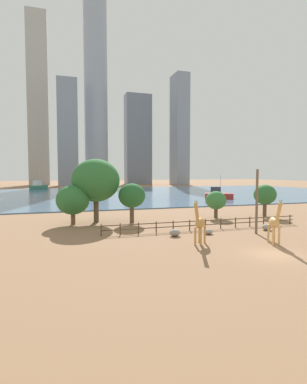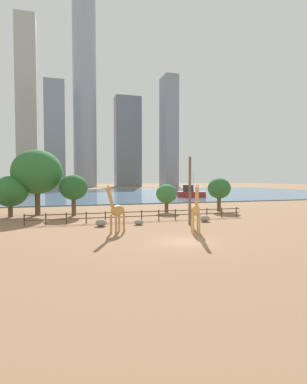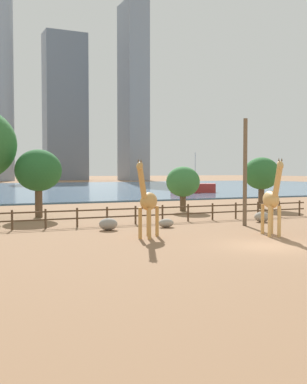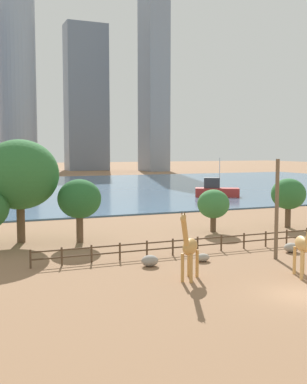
{
  "view_description": "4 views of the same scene",
  "coord_description": "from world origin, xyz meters",
  "px_view_note": "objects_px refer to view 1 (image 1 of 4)",
  "views": [
    {
      "loc": [
        -17.42,
        -20.88,
        6.93
      ],
      "look_at": [
        -1.87,
        27.88,
        3.72
      ],
      "focal_mm": 28.0,
      "sensor_mm": 36.0,
      "label": 1
    },
    {
      "loc": [
        -9.22,
        -21.98,
        5.01
      ],
      "look_at": [
        3.75,
        20.02,
        3.04
      ],
      "focal_mm": 28.0,
      "sensor_mm": 36.0,
      "label": 2
    },
    {
      "loc": [
        -15.36,
        -19.57,
        3.85
      ],
      "look_at": [
        -0.18,
        13.63,
        2.18
      ],
      "focal_mm": 45.0,
      "sensor_mm": 36.0,
      "label": 3
    },
    {
      "loc": [
        -17.65,
        -20.85,
        8.06
      ],
      "look_at": [
        0.93,
        23.66,
        3.8
      ],
      "focal_mm": 45.0,
      "sensor_mm": 36.0,
      "label": 4
    }
  ],
  "objects_px": {
    "tree_left_small": "(265,195)",
    "boat_sailboat": "(38,186)",
    "tree_center_broad": "(73,200)",
    "tree_right_tall": "(132,196)",
    "boat_ferry": "(218,195)",
    "boulder_by_pole": "(175,233)",
    "giraffe_companion": "(200,223)",
    "boulder_small": "(208,232)",
    "tree_left_large": "(216,200)",
    "giraffe_tall": "(275,223)",
    "utility_pole": "(257,202)",
    "tree_right_small": "(96,181)",
    "boulder_near_fence": "(267,227)"
  },
  "relations": [
    {
      "from": "giraffe_tall",
      "to": "boulder_near_fence",
      "type": "distance_m",
      "value": 7.81
    },
    {
      "from": "giraffe_tall",
      "to": "boulder_small",
      "type": "xyz_separation_m",
      "value": [
        -3.79,
        6.29,
        -1.84
      ]
    },
    {
      "from": "tree_left_large",
      "to": "boat_sailboat",
      "type": "distance_m",
      "value": 96.78
    },
    {
      "from": "utility_pole",
      "to": "tree_right_small",
      "type": "relative_size",
      "value": 0.83
    },
    {
      "from": "giraffe_tall",
      "to": "tree_right_small",
      "type": "distance_m",
      "value": 24.29
    },
    {
      "from": "boulder_small",
      "to": "boulder_by_pole",
      "type": "bearing_deg",
      "value": 177.77
    },
    {
      "from": "giraffe_companion",
      "to": "boulder_near_fence",
      "type": "height_order",
      "value": "giraffe_companion"
    },
    {
      "from": "tree_left_small",
      "to": "boulder_by_pole",
      "type": "bearing_deg",
      "value": -153.21
    },
    {
      "from": "tree_right_tall",
      "to": "tree_left_small",
      "type": "bearing_deg",
      "value": -1.35
    },
    {
      "from": "boulder_near_fence",
      "to": "boat_sailboat",
      "type": "bearing_deg",
      "value": 107.38
    },
    {
      "from": "giraffe_tall",
      "to": "utility_pole",
      "type": "relative_size",
      "value": 0.61
    },
    {
      "from": "tree_left_large",
      "to": "tree_center_broad",
      "type": "xyz_separation_m",
      "value": [
        -21.41,
        0.5,
        0.61
      ]
    },
    {
      "from": "giraffe_tall",
      "to": "boulder_by_pole",
      "type": "relative_size",
      "value": 3.78
    },
    {
      "from": "boat_ferry",
      "to": "boulder_by_pole",
      "type": "bearing_deg",
      "value": -97.06
    },
    {
      "from": "tree_left_small",
      "to": "boat_sailboat",
      "type": "relative_size",
      "value": 0.57
    },
    {
      "from": "utility_pole",
      "to": "tree_left_small",
      "type": "bearing_deg",
      "value": 48.55
    },
    {
      "from": "tree_left_large",
      "to": "tree_center_broad",
      "type": "bearing_deg",
      "value": 178.67
    },
    {
      "from": "boat_sailboat",
      "to": "giraffe_tall",
      "type": "bearing_deg",
      "value": -134.85
    },
    {
      "from": "utility_pole",
      "to": "boat_ferry",
      "type": "relative_size",
      "value": 0.97
    },
    {
      "from": "giraffe_tall",
      "to": "boat_sailboat",
      "type": "bearing_deg",
      "value": -144.94
    },
    {
      "from": "boulder_near_fence",
      "to": "tree_left_large",
      "type": "xyz_separation_m",
      "value": [
        -0.91,
        10.72,
        2.35
      ]
    },
    {
      "from": "boulder_by_pole",
      "to": "giraffe_companion",
      "type": "bearing_deg",
      "value": -78.13
    },
    {
      "from": "boulder_small",
      "to": "tree_right_small",
      "type": "height_order",
      "value": "tree_right_small"
    },
    {
      "from": "giraffe_companion",
      "to": "boulder_near_fence",
      "type": "relative_size",
      "value": 3.73
    },
    {
      "from": "boat_sailboat",
      "to": "tree_left_large",
      "type": "bearing_deg",
      "value": -130.47
    },
    {
      "from": "boulder_small",
      "to": "boat_ferry",
      "type": "bearing_deg",
      "value": 58.78
    },
    {
      "from": "tree_center_broad",
      "to": "tree_right_tall",
      "type": "distance_m",
      "value": 8.01
    },
    {
      "from": "tree_center_broad",
      "to": "tree_left_small",
      "type": "height_order",
      "value": "tree_center_broad"
    },
    {
      "from": "boulder_by_pole",
      "to": "tree_right_tall",
      "type": "height_order",
      "value": "tree_right_tall"
    },
    {
      "from": "tree_right_tall",
      "to": "boulder_by_pole",
      "type": "bearing_deg",
      "value": -77.1
    },
    {
      "from": "giraffe_companion",
      "to": "boulder_by_pole",
      "type": "distance_m",
      "value": 4.66
    },
    {
      "from": "tree_left_small",
      "to": "boat_ferry",
      "type": "height_order",
      "value": "boat_ferry"
    },
    {
      "from": "giraffe_companion",
      "to": "tree_center_broad",
      "type": "relative_size",
      "value": 0.83
    },
    {
      "from": "boulder_by_pole",
      "to": "tree_right_tall",
      "type": "xyz_separation_m",
      "value": [
        -2.37,
        10.34,
        3.39
      ]
    },
    {
      "from": "tree_left_large",
      "to": "tree_center_broad",
      "type": "distance_m",
      "value": 21.43
    },
    {
      "from": "boat_ferry",
      "to": "giraffe_companion",
      "type": "bearing_deg",
      "value": -93.54
    },
    {
      "from": "boat_sailboat",
      "to": "boat_ferry",
      "type": "bearing_deg",
      "value": -111.59
    },
    {
      "from": "boat_sailboat",
      "to": "tree_left_small",
      "type": "bearing_deg",
      "value": -126.1
    },
    {
      "from": "giraffe_tall",
      "to": "tree_left_large",
      "type": "height_order",
      "value": "giraffe_tall"
    },
    {
      "from": "boulder_near_fence",
      "to": "tree_left_small",
      "type": "height_order",
      "value": "tree_left_small"
    },
    {
      "from": "boulder_small",
      "to": "boat_sailboat",
      "type": "relative_size",
      "value": 0.12
    },
    {
      "from": "boulder_by_pole",
      "to": "boat_sailboat",
      "type": "bearing_deg",
      "value": 101.08
    },
    {
      "from": "boulder_small",
      "to": "boat_ferry",
      "type": "distance_m",
      "value": 46.64
    },
    {
      "from": "boulder_by_pole",
      "to": "tree_center_broad",
      "type": "xyz_separation_m",
      "value": [
        -10.33,
        11.14,
        2.95
      ]
    },
    {
      "from": "tree_left_large",
      "to": "giraffe_tall",
      "type": "bearing_deg",
      "value": -100.78
    },
    {
      "from": "utility_pole",
      "to": "boat_sailboat",
      "type": "relative_size",
      "value": 0.83
    },
    {
      "from": "boulder_small",
      "to": "tree_left_small",
      "type": "bearing_deg",
      "value": 32.94
    },
    {
      "from": "tree_center_broad",
      "to": "boulder_by_pole",
      "type": "bearing_deg",
      "value": -47.16
    },
    {
      "from": "giraffe_companion",
      "to": "tree_left_small",
      "type": "height_order",
      "value": "tree_left_small"
    },
    {
      "from": "boulder_by_pole",
      "to": "tree_right_tall",
      "type": "bearing_deg",
      "value": 102.9
    }
  ]
}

